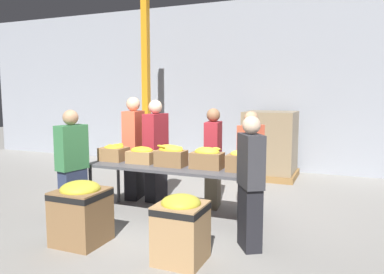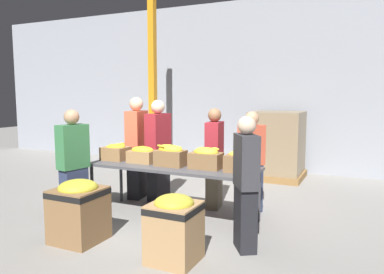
{
  "view_description": "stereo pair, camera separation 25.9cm",
  "coord_description": "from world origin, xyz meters",
  "px_view_note": "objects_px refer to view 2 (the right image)",
  "views": [
    {
      "loc": [
        2.29,
        -4.81,
        1.82
      ],
      "look_at": [
        0.21,
        0.2,
        1.18
      ],
      "focal_mm": 35.0,
      "sensor_mm": 36.0,
      "label": 1
    },
    {
      "loc": [
        2.53,
        -4.7,
        1.82
      ],
      "look_at": [
        0.21,
        0.2,
        1.18
      ],
      "focal_mm": 35.0,
      "sensor_mm": 36.0,
      "label": 2
    }
  ],
  "objects_px": {
    "sorting_table": "(173,169)",
    "volunteer_1": "(137,148)",
    "volunteer_2": "(73,166)",
    "donation_bin_0": "(79,209)",
    "banana_box_2": "(170,155)",
    "volunteer_4": "(158,151)",
    "volunteer_0": "(214,159)",
    "banana_box_0": "(116,152)",
    "donation_bin_1": "(174,226)",
    "support_pillar": "(153,85)",
    "volunteer_3": "(251,163)",
    "pallet_stack_0": "(277,146)",
    "volunteer_5": "(246,184)",
    "banana_box_4": "(241,161)",
    "banana_box_3": "(206,158)",
    "banana_box_1": "(142,154)"
  },
  "relations": [
    {
      "from": "banana_box_2",
      "to": "volunteer_0",
      "type": "distance_m",
      "value": 0.87
    },
    {
      "from": "banana_box_0",
      "to": "banana_box_3",
      "type": "xyz_separation_m",
      "value": [
        1.55,
        -0.04,
        0.02
      ]
    },
    {
      "from": "sorting_table",
      "to": "banana_box_2",
      "type": "relative_size",
      "value": 5.75
    },
    {
      "from": "banana_box_2",
      "to": "volunteer_4",
      "type": "bearing_deg",
      "value": 130.14
    },
    {
      "from": "volunteer_3",
      "to": "volunteer_4",
      "type": "height_order",
      "value": "volunteer_4"
    },
    {
      "from": "banana_box_1",
      "to": "support_pillar",
      "type": "distance_m",
      "value": 3.09
    },
    {
      "from": "donation_bin_0",
      "to": "sorting_table",
      "type": "bearing_deg",
      "value": 63.51
    },
    {
      "from": "banana_box_2",
      "to": "volunteer_5",
      "type": "xyz_separation_m",
      "value": [
        1.3,
        -0.57,
        -0.16
      ]
    },
    {
      "from": "volunteer_5",
      "to": "banana_box_3",
      "type": "bearing_deg",
      "value": 18.89
    },
    {
      "from": "banana_box_2",
      "to": "volunteer_3",
      "type": "height_order",
      "value": "volunteer_3"
    },
    {
      "from": "volunteer_2",
      "to": "volunteer_4",
      "type": "xyz_separation_m",
      "value": [
        0.58,
        1.39,
        0.06
      ]
    },
    {
      "from": "banana_box_0",
      "to": "banana_box_4",
      "type": "bearing_deg",
      "value": -0.57
    },
    {
      "from": "banana_box_0",
      "to": "donation_bin_1",
      "type": "height_order",
      "value": "banana_box_0"
    },
    {
      "from": "sorting_table",
      "to": "pallet_stack_0",
      "type": "distance_m",
      "value": 3.33
    },
    {
      "from": "volunteer_0",
      "to": "volunteer_4",
      "type": "distance_m",
      "value": 1.02
    },
    {
      "from": "banana_box_2",
      "to": "volunteer_2",
      "type": "relative_size",
      "value": 0.27
    },
    {
      "from": "volunteer_5",
      "to": "banana_box_4",
      "type": "bearing_deg",
      "value": -9.92
    },
    {
      "from": "volunteer_1",
      "to": "volunteer_5",
      "type": "distance_m",
      "value": 2.71
    },
    {
      "from": "volunteer_1",
      "to": "volunteer_3",
      "type": "xyz_separation_m",
      "value": [
        2.04,
        0.0,
        -0.1
      ]
    },
    {
      "from": "banana_box_2",
      "to": "volunteer_5",
      "type": "relative_size",
      "value": 0.28
    },
    {
      "from": "banana_box_1",
      "to": "banana_box_4",
      "type": "distance_m",
      "value": 1.54
    },
    {
      "from": "volunteer_5",
      "to": "donation_bin_0",
      "type": "relative_size",
      "value": 2.03
    },
    {
      "from": "sorting_table",
      "to": "volunteer_1",
      "type": "height_order",
      "value": "volunteer_1"
    },
    {
      "from": "banana_box_4",
      "to": "volunteer_4",
      "type": "height_order",
      "value": "volunteer_4"
    },
    {
      "from": "banana_box_2",
      "to": "volunteer_3",
      "type": "xyz_separation_m",
      "value": [
        0.97,
        0.75,
        -0.16
      ]
    },
    {
      "from": "volunteer_4",
      "to": "support_pillar",
      "type": "bearing_deg",
      "value": -141.41
    },
    {
      "from": "volunteer_2",
      "to": "donation_bin_0",
      "type": "relative_size",
      "value": 2.07
    },
    {
      "from": "sorting_table",
      "to": "volunteer_2",
      "type": "height_order",
      "value": "volunteer_2"
    },
    {
      "from": "banana_box_2",
      "to": "volunteer_0",
      "type": "relative_size",
      "value": 0.27
    },
    {
      "from": "banana_box_0",
      "to": "banana_box_4",
      "type": "distance_m",
      "value": 2.05
    },
    {
      "from": "banana_box_3",
      "to": "volunteer_3",
      "type": "xyz_separation_m",
      "value": [
        0.44,
        0.71,
        -0.16
      ]
    },
    {
      "from": "volunteer_0",
      "to": "donation_bin_1",
      "type": "relative_size",
      "value": 2.14
    },
    {
      "from": "volunteer_0",
      "to": "banana_box_4",
      "type": "bearing_deg",
      "value": 35.13
    },
    {
      "from": "volunteer_4",
      "to": "pallet_stack_0",
      "type": "height_order",
      "value": "volunteer_4"
    },
    {
      "from": "donation_bin_0",
      "to": "volunteer_0",
      "type": "bearing_deg",
      "value": 63.23
    },
    {
      "from": "volunteer_2",
      "to": "volunteer_5",
      "type": "relative_size",
      "value": 1.02
    },
    {
      "from": "banana_box_0",
      "to": "donation_bin_0",
      "type": "distance_m",
      "value": 1.43
    },
    {
      "from": "banana_box_3",
      "to": "support_pillar",
      "type": "xyz_separation_m",
      "value": [
        -2.39,
        2.56,
        1.07
      ]
    },
    {
      "from": "donation_bin_1",
      "to": "support_pillar",
      "type": "relative_size",
      "value": 0.19
    },
    {
      "from": "banana_box_4",
      "to": "banana_box_3",
      "type": "bearing_deg",
      "value": -178.1
    },
    {
      "from": "donation_bin_0",
      "to": "support_pillar",
      "type": "bearing_deg",
      "value": 107.89
    },
    {
      "from": "banana_box_4",
      "to": "donation_bin_1",
      "type": "xyz_separation_m",
      "value": [
        -0.34,
        -1.26,
        -0.53
      ]
    },
    {
      "from": "support_pillar",
      "to": "pallet_stack_0",
      "type": "xyz_separation_m",
      "value": [
        2.65,
        0.69,
        -1.3
      ]
    },
    {
      "from": "banana_box_1",
      "to": "volunteer_1",
      "type": "height_order",
      "value": "volunteer_1"
    },
    {
      "from": "volunteer_5",
      "to": "support_pillar",
      "type": "distance_m",
      "value": 4.65
    },
    {
      "from": "banana_box_3",
      "to": "banana_box_4",
      "type": "xyz_separation_m",
      "value": [
        0.51,
        0.02,
        -0.01
      ]
    },
    {
      "from": "volunteer_3",
      "to": "volunteer_5",
      "type": "distance_m",
      "value": 1.36
    },
    {
      "from": "sorting_table",
      "to": "donation_bin_1",
      "type": "distance_m",
      "value": 1.48
    },
    {
      "from": "sorting_table",
      "to": "volunteer_0",
      "type": "relative_size",
      "value": 1.57
    },
    {
      "from": "volunteer_5",
      "to": "banana_box_0",
      "type": "bearing_deg",
      "value": 41.99
    }
  ]
}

